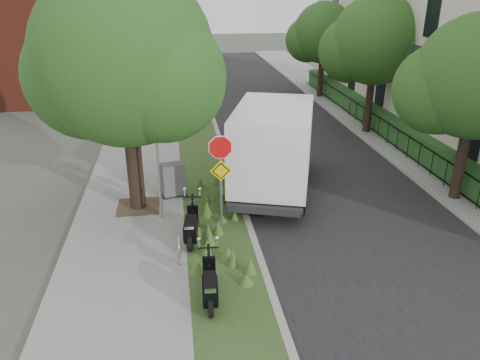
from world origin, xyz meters
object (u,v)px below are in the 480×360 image
object	(u,v)px
utility_cabinet	(173,180)
scooter_near	(191,230)
scooter_far	(210,289)
sign_assembly	(221,165)
box_truck	(275,143)

from	to	relation	value
utility_cabinet	scooter_near	bearing A→B (deg)	-82.07
scooter_far	utility_cabinet	xyz separation A→B (m)	(-0.77, 6.30, 0.16)
sign_assembly	scooter_far	distance (m)	3.80
scooter_near	box_truck	distance (m)	4.96
scooter_far	sign_assembly	bearing A→B (deg)	79.22
sign_assembly	scooter_near	world-z (taller)	sign_assembly
scooter_far	utility_cabinet	bearing A→B (deg)	97.01
sign_assembly	box_truck	xyz separation A→B (m)	(2.26, 3.18, -0.51)
utility_cabinet	sign_assembly	bearing A→B (deg)	-65.06
scooter_far	utility_cabinet	world-z (taller)	utility_cabinet
scooter_near	utility_cabinet	xyz separation A→B (m)	(-0.48, 3.41, 0.15)
box_truck	utility_cabinet	distance (m)	3.84
box_truck	utility_cabinet	xyz separation A→B (m)	(-3.66, -0.17, -1.13)
sign_assembly	box_truck	bearing A→B (deg)	54.61
sign_assembly	scooter_near	size ratio (longest dim) A/B	1.79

